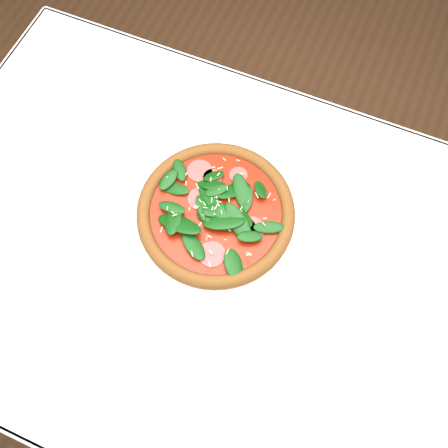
% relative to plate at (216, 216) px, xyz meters
% --- Properties ---
extents(ground, '(6.00, 6.00, 0.00)m').
position_rel_plate_xyz_m(ground, '(0.03, -0.07, -0.76)').
color(ground, brown).
rests_on(ground, ground).
extents(dining_table, '(1.21, 0.81, 0.75)m').
position_rel_plate_xyz_m(dining_table, '(0.03, -0.07, -0.11)').
color(dining_table, white).
rests_on(dining_table, ground).
extents(plate, '(0.34, 0.34, 0.01)m').
position_rel_plate_xyz_m(plate, '(0.00, 0.00, 0.00)').
color(plate, white).
rests_on(plate, dining_table).
extents(pizza, '(0.30, 0.30, 0.04)m').
position_rel_plate_xyz_m(pizza, '(0.00, 0.00, 0.02)').
color(pizza, brown).
rests_on(pizza, plate).
extents(napkin, '(0.14, 0.06, 0.01)m').
position_rel_plate_xyz_m(napkin, '(-0.17, -0.35, -0.00)').
color(napkin, white).
rests_on(napkin, dining_table).
extents(fork, '(0.03, 0.14, 0.00)m').
position_rel_plate_xyz_m(fork, '(-0.17, -0.32, 0.01)').
color(fork, silver).
rests_on(fork, napkin).
extents(saucer_far, '(0.12, 0.12, 0.01)m').
position_rel_plate_xyz_m(saucer_far, '(0.38, 0.12, -0.00)').
color(saucer_far, white).
rests_on(saucer_far, dining_table).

